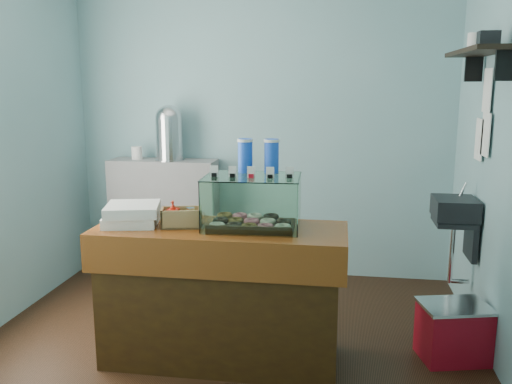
% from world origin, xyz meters
% --- Properties ---
extents(ground, '(3.50, 3.50, 0.00)m').
position_xyz_m(ground, '(0.00, 0.00, 0.00)').
color(ground, black).
rests_on(ground, ground).
extents(room_shell, '(3.54, 3.04, 2.82)m').
position_xyz_m(room_shell, '(0.03, 0.01, 1.71)').
color(room_shell, '#78AAB0').
rests_on(room_shell, ground).
extents(counter, '(1.60, 0.60, 0.90)m').
position_xyz_m(counter, '(0.00, -0.25, 0.46)').
color(counter, '#3C250B').
rests_on(counter, ground).
extents(back_shelf, '(1.00, 0.32, 1.10)m').
position_xyz_m(back_shelf, '(-0.90, 1.32, 0.55)').
color(back_shelf, gray).
rests_on(back_shelf, ground).
extents(display_case, '(0.62, 0.46, 0.55)m').
position_xyz_m(display_case, '(0.20, -0.17, 1.07)').
color(display_case, '#382010').
rests_on(display_case, counter).
extents(condiment_crate, '(0.28, 0.20, 0.17)m').
position_xyz_m(condiment_crate, '(-0.26, -0.27, 0.96)').
color(condiment_crate, '#A67E53').
rests_on(condiment_crate, counter).
extents(pastry_boxes, '(0.41, 0.40, 0.13)m').
position_xyz_m(pastry_boxes, '(-0.58, -0.26, 0.97)').
color(pastry_boxes, white).
rests_on(pastry_boxes, counter).
extents(coffee_urn, '(0.28, 0.28, 0.51)m').
position_xyz_m(coffee_urn, '(-0.82, 1.30, 1.37)').
color(coffee_urn, silver).
rests_on(coffee_urn, back_shelf).
extents(red_cooler, '(0.50, 0.43, 0.38)m').
position_xyz_m(red_cooler, '(1.51, -0.02, 0.19)').
color(red_cooler, '#A90D1D').
rests_on(red_cooler, ground).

